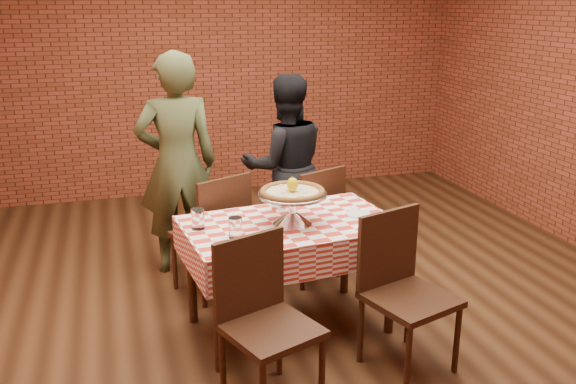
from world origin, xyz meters
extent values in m
plane|color=black|center=(0.00, 0.00, 0.00)|extent=(6.00, 6.00, 0.00)
plane|color=brown|center=(0.00, 3.00, 1.45)|extent=(5.50, 0.00, 5.50)
cube|color=#3A1E10|center=(-0.15, -0.27, 0.38)|extent=(1.41, 0.94, 0.75)
cylinder|color=beige|center=(-0.13, -0.30, 0.97)|extent=(0.54, 0.54, 0.03)
ellipsoid|color=yellow|center=(-0.13, -0.30, 1.02)|extent=(0.09, 0.09, 0.09)
cylinder|color=white|center=(-0.54, -0.44, 0.82)|extent=(0.09, 0.09, 0.13)
cylinder|color=white|center=(-0.73, -0.22, 0.82)|extent=(0.09, 0.09, 0.13)
cylinder|color=white|center=(0.34, -0.27, 0.76)|extent=(0.18, 0.18, 0.01)
cube|color=white|center=(0.48, -0.40, 0.76)|extent=(0.05, 0.04, 0.00)
cube|color=white|center=(0.47, -0.33, 0.76)|extent=(0.06, 0.05, 0.00)
cube|color=silver|center=(-0.14, 0.01, 0.82)|extent=(0.11, 0.10, 0.13)
imported|color=#3F4727|center=(-0.72, 0.92, 0.89)|extent=(0.65, 0.43, 1.78)
imported|color=black|center=(0.20, 1.01, 0.78)|extent=(0.78, 0.63, 1.56)
camera|label=1|loc=(-1.20, -3.83, 2.13)|focal=38.19mm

